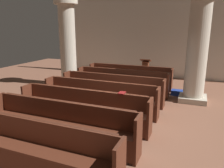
{
  "coord_description": "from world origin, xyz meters",
  "views": [
    {
      "loc": [
        2.04,
        -5.23,
        2.49
      ],
      "look_at": [
        -0.44,
        1.01,
        0.75
      ],
      "focal_mm": 34.9,
      "sensor_mm": 36.0,
      "label": 1
    }
  ],
  "objects_px": {
    "kneeler_box_blue": "(177,93)",
    "pew_row_1": "(122,81)",
    "pew_row_4": "(83,107)",
    "pew_row_6": "(25,145)",
    "pew_row_3": "(99,96)",
    "hymn_book": "(122,93)",
    "lectern": "(145,72)",
    "pew_row_2": "(112,87)",
    "pillar_far_side": "(68,41)",
    "pew_row_0": "(129,76)",
    "pew_row_5": "(60,122)",
    "pillar_aisle_side": "(198,45)"
  },
  "relations": [
    {
      "from": "kneeler_box_blue",
      "to": "pew_row_1",
      "type": "bearing_deg",
      "value": -165.78
    },
    {
      "from": "pew_row_4",
      "to": "pew_row_6",
      "type": "distance_m",
      "value": 2.05
    },
    {
      "from": "pew_row_3",
      "to": "pew_row_4",
      "type": "height_order",
      "value": "same"
    },
    {
      "from": "pew_row_1",
      "to": "hymn_book",
      "type": "xyz_separation_m",
      "value": [
        1.01,
        -2.88,
        0.44
      ]
    },
    {
      "from": "kneeler_box_blue",
      "to": "lectern",
      "type": "bearing_deg",
      "value": 133.26
    },
    {
      "from": "pew_row_2",
      "to": "pew_row_3",
      "type": "bearing_deg",
      "value": -90.0
    },
    {
      "from": "pew_row_6",
      "to": "pillar_far_side",
      "type": "bearing_deg",
      "value": 115.29
    },
    {
      "from": "pew_row_6",
      "to": "pillar_far_side",
      "type": "relative_size",
      "value": 0.96
    },
    {
      "from": "pillar_far_side",
      "to": "pew_row_6",
      "type": "bearing_deg",
      "value": -64.71
    },
    {
      "from": "pew_row_0",
      "to": "pew_row_5",
      "type": "relative_size",
      "value": 1.0
    },
    {
      "from": "pillar_far_side",
      "to": "hymn_book",
      "type": "distance_m",
      "value": 4.92
    },
    {
      "from": "pew_row_1",
      "to": "kneeler_box_blue",
      "type": "xyz_separation_m",
      "value": [
        2.05,
        0.52,
        -0.4
      ]
    },
    {
      "from": "pillar_far_side",
      "to": "lectern",
      "type": "relative_size",
      "value": 3.44
    },
    {
      "from": "pillar_aisle_side",
      "to": "hymn_book",
      "type": "relative_size",
      "value": 17.11
    },
    {
      "from": "pew_row_0",
      "to": "pew_row_3",
      "type": "xyz_separation_m",
      "value": [
        0.0,
        -3.07,
        0.0
      ]
    },
    {
      "from": "pew_row_2",
      "to": "hymn_book",
      "type": "height_order",
      "value": "hymn_book"
    },
    {
      "from": "pew_row_2",
      "to": "pew_row_5",
      "type": "xyz_separation_m",
      "value": [
        0.0,
        -3.07,
        0.0
      ]
    },
    {
      "from": "pew_row_2",
      "to": "pillar_far_side",
      "type": "xyz_separation_m",
      "value": [
        -2.58,
        1.36,
        1.44
      ]
    },
    {
      "from": "pew_row_5",
      "to": "lectern",
      "type": "height_order",
      "value": "lectern"
    },
    {
      "from": "pew_row_2",
      "to": "pillar_far_side",
      "type": "height_order",
      "value": "pillar_far_side"
    },
    {
      "from": "pillar_aisle_side",
      "to": "kneeler_box_blue",
      "type": "distance_m",
      "value": 1.98
    },
    {
      "from": "lectern",
      "to": "pillar_far_side",
      "type": "bearing_deg",
      "value": -146.8
    },
    {
      "from": "pew_row_0",
      "to": "lectern",
      "type": "bearing_deg",
      "value": 72.4
    },
    {
      "from": "pew_row_0",
      "to": "pillar_aisle_side",
      "type": "relative_size",
      "value": 0.96
    },
    {
      "from": "lectern",
      "to": "pew_row_6",
      "type": "bearing_deg",
      "value": -93.08
    },
    {
      "from": "hymn_book",
      "to": "pew_row_2",
      "type": "bearing_deg",
      "value": 118.51
    },
    {
      "from": "pew_row_3",
      "to": "pillar_far_side",
      "type": "height_order",
      "value": "pillar_far_side"
    },
    {
      "from": "pew_row_5",
      "to": "kneeler_box_blue",
      "type": "height_order",
      "value": "pew_row_5"
    },
    {
      "from": "pew_row_0",
      "to": "pew_row_4",
      "type": "xyz_separation_m",
      "value": [
        0.0,
        -4.1,
        0.0
      ]
    },
    {
      "from": "pillar_far_side",
      "to": "kneeler_box_blue",
      "type": "bearing_deg",
      "value": 2.33
    },
    {
      "from": "pew_row_5",
      "to": "pew_row_3",
      "type": "bearing_deg",
      "value": 90.0
    },
    {
      "from": "pew_row_2",
      "to": "pew_row_5",
      "type": "distance_m",
      "value": 3.07
    },
    {
      "from": "pew_row_2",
      "to": "pew_row_0",
      "type": "bearing_deg",
      "value": 90.0
    },
    {
      "from": "pew_row_4",
      "to": "kneeler_box_blue",
      "type": "xyz_separation_m",
      "value": [
        2.05,
        3.59,
        -0.4
      ]
    },
    {
      "from": "pew_row_1",
      "to": "pew_row_3",
      "type": "distance_m",
      "value": 2.05
    },
    {
      "from": "pew_row_4",
      "to": "kneeler_box_blue",
      "type": "distance_m",
      "value": 4.16
    },
    {
      "from": "pew_row_1",
      "to": "pew_row_4",
      "type": "height_order",
      "value": "same"
    },
    {
      "from": "lectern",
      "to": "hymn_book",
      "type": "height_order",
      "value": "lectern"
    },
    {
      "from": "pew_row_5",
      "to": "pillar_aisle_side",
      "type": "bearing_deg",
      "value": 57.64
    },
    {
      "from": "pew_row_2",
      "to": "pillar_aisle_side",
      "type": "relative_size",
      "value": 0.96
    },
    {
      "from": "pillar_aisle_side",
      "to": "kneeler_box_blue",
      "type": "bearing_deg",
      "value": 140.59
    },
    {
      "from": "pew_row_3",
      "to": "pew_row_5",
      "type": "bearing_deg",
      "value": -90.0
    },
    {
      "from": "pew_row_1",
      "to": "pew_row_6",
      "type": "bearing_deg",
      "value": -90.0
    },
    {
      "from": "pillar_aisle_side",
      "to": "pew_row_4",
      "type": "bearing_deg",
      "value": -130.08
    },
    {
      "from": "pew_row_2",
      "to": "pillar_far_side",
      "type": "distance_m",
      "value": 3.25
    },
    {
      "from": "pew_row_1",
      "to": "hymn_book",
      "type": "bearing_deg",
      "value": -70.7
    },
    {
      "from": "pew_row_0",
      "to": "kneeler_box_blue",
      "type": "xyz_separation_m",
      "value": [
        2.05,
        -0.5,
        -0.4
      ]
    },
    {
      "from": "pew_row_1",
      "to": "lectern",
      "type": "relative_size",
      "value": 3.32
    },
    {
      "from": "pew_row_1",
      "to": "pew_row_6",
      "type": "height_order",
      "value": "same"
    },
    {
      "from": "pew_row_1",
      "to": "lectern",
      "type": "distance_m",
      "value": 2.31
    }
  ]
}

